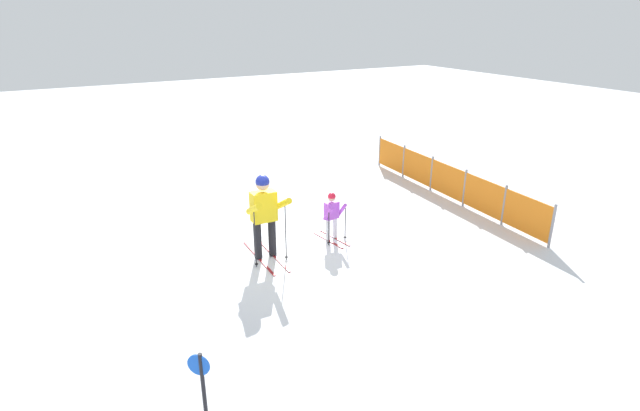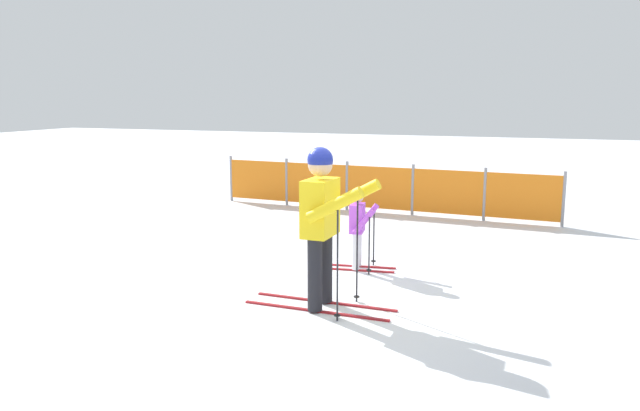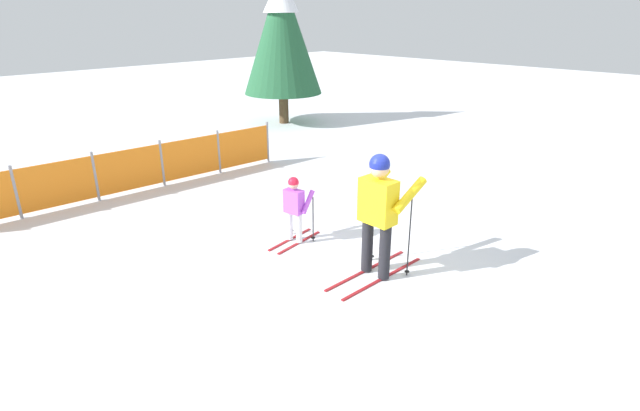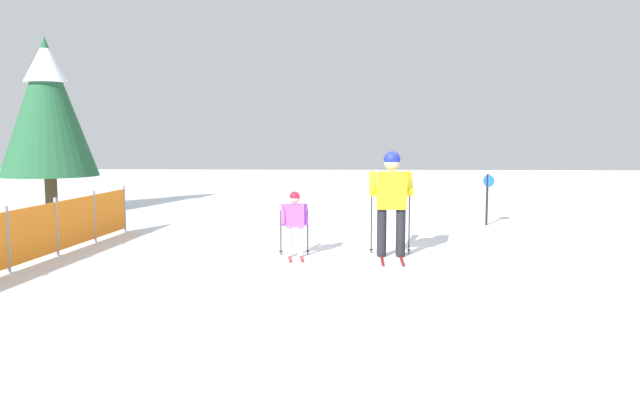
% 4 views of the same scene
% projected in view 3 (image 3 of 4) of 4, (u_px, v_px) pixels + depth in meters
% --- Properties ---
extents(ground_plane, '(60.00, 60.00, 0.00)m').
position_uv_depth(ground_plane, '(360.00, 273.00, 7.32)').
color(ground_plane, white).
extents(skier_adult, '(1.73, 0.78, 1.82)m').
position_uv_depth(skier_adult, '(379.00, 204.00, 6.90)').
color(skier_adult, maroon).
rests_on(skier_adult, ground_plane).
extents(skier_child, '(1.08, 0.54, 1.13)m').
position_uv_depth(skier_child, '(295.00, 205.00, 8.10)').
color(skier_child, maroon).
rests_on(skier_child, ground_plane).
extents(safety_fence, '(7.08, 0.55, 1.02)m').
position_uv_depth(safety_fence, '(130.00, 170.00, 10.36)').
color(safety_fence, gray).
rests_on(safety_fence, ground_plane).
extents(conifer_far, '(2.57, 2.57, 4.77)m').
position_uv_depth(conifer_far, '(282.00, 32.00, 16.01)').
color(conifer_far, '#4C3823').
rests_on(conifer_far, ground_plane).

